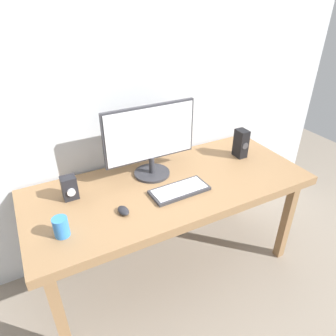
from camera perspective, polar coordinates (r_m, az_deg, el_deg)
name	(u,v)px	position (r m, az deg, el deg)	size (l,w,h in m)	color
ground_plane	(170,265)	(2.44, 0.35, -17.74)	(6.00, 6.00, 0.00)	gray
wall_back	(138,49)	(2.03, -5.54, 21.32)	(3.38, 0.04, 3.00)	silver
desk	(170,192)	(1.98, 0.42, -4.57)	(1.80, 0.77, 0.75)	#936D47
monitor	(150,139)	(1.93, -3.31, 5.44)	(0.61, 0.24, 0.47)	#333338
keyboard_primary	(179,190)	(1.87, 2.16, -4.14)	(0.36, 0.17, 0.02)	#333338
mouse	(123,211)	(1.72, -8.34, -7.87)	(0.06, 0.09, 0.03)	#232328
speaker_right	(241,143)	(2.27, 13.46, 4.50)	(0.07, 0.10, 0.21)	black
audio_controller	(70,188)	(1.87, -17.91, -3.57)	(0.09, 0.08, 0.14)	#232328
coffee_mug	(61,227)	(1.63, -19.35, -10.36)	(0.08, 0.08, 0.11)	#337FD8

